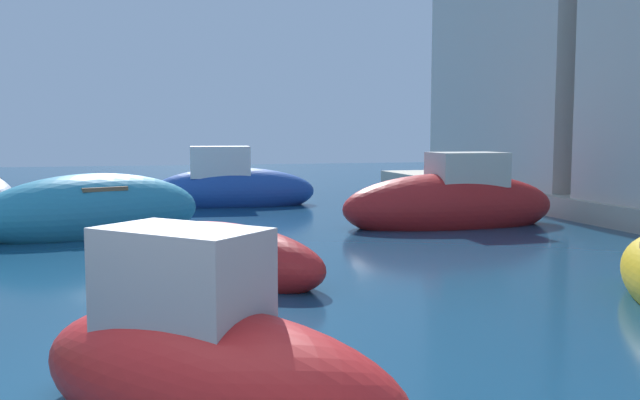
{
  "coord_description": "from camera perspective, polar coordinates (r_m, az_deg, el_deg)",
  "views": [
    {
      "loc": [
        0.18,
        -4.78,
        2.05
      ],
      "look_at": [
        4.34,
        10.67,
        0.49
      ],
      "focal_mm": 38.79,
      "sensor_mm": 36.0,
      "label": 1
    }
  ],
  "objects": [
    {
      "name": "waterfront_building_annex",
      "position": [
        23.08,
        19.27,
        12.4
      ],
      "size": [
        5.59,
        7.93,
        8.74
      ],
      "color": "beige",
      "rests_on": "quay_promenade"
    },
    {
      "name": "moored_boat_10",
      "position": [
        19.71,
        -7.29,
        0.99
      ],
      "size": [
        4.73,
        1.94,
        1.99
      ],
      "rotation": [
        0.0,
        0.0,
        6.19
      ],
      "color": "#1E479E",
      "rests_on": "ground"
    },
    {
      "name": "moored_boat_5",
      "position": [
        9.89,
        -8.06,
        -4.77
      ],
      "size": [
        3.1,
        3.51,
        1.02
      ],
      "rotation": [
        0.0,
        0.0,
        5.38
      ],
      "color": "#B21E1E",
      "rests_on": "ground"
    },
    {
      "name": "moored_boat_3",
      "position": [
        14.74,
        -18.12,
        -0.98
      ],
      "size": [
        4.81,
        3.32,
        1.6
      ],
      "rotation": [
        0.0,
        0.0,
        3.53
      ],
      "color": "teal",
      "rests_on": "ground"
    },
    {
      "name": "moored_boat_7",
      "position": [
        15.53,
        10.78,
        -0.29
      ],
      "size": [
        4.95,
        1.68,
        1.96
      ],
      "rotation": [
        0.0,
        0.0,
        3.14
      ],
      "color": "#B21E1E",
      "rests_on": "ground"
    },
    {
      "name": "moored_boat_9",
      "position": [
        5.06,
        -9.35,
        -13.63
      ],
      "size": [
        3.01,
        3.03,
        1.63
      ],
      "rotation": [
        0.0,
        0.0,
        5.49
      ],
      "color": "#B21E1E",
      "rests_on": "ground"
    }
  ]
}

